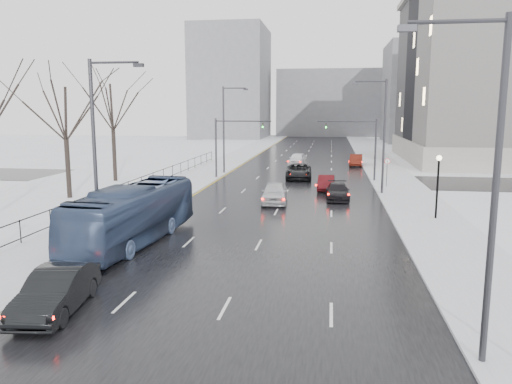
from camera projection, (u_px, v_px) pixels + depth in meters
The scene contains 27 objects.
road at pixel (300, 167), 64.73m from camera, with size 16.00×150.00×0.04m, color black.
cross_road at pixel (293, 180), 53.03m from camera, with size 130.00×10.00×0.04m, color black.
sidewalk_left at pixel (221, 165), 66.25m from camera, with size 5.00×150.00×0.16m, color silver.
sidewalk_right at pixel (383, 168), 63.19m from camera, with size 5.00×150.00×0.16m, color silver.
park_strip at pixel (153, 164), 67.64m from camera, with size 14.00×150.00×0.12m, color white.
tree_park_d at pixel (70, 199), 41.97m from camera, with size 8.75×8.75×12.50m, color black, non-canonical shape.
tree_park_e at pixel (116, 182), 51.78m from camera, with size 9.45×9.45×13.50m, color black, non-canonical shape.
iron_fence at pixel (102, 198), 37.22m from camera, with size 0.06×70.00×1.30m.
streetlight_r_near at pixel (488, 177), 13.85m from camera, with size 2.95×0.25×10.00m.
streetlight_r_mid at pixel (382, 131), 43.11m from camera, with size 2.95×0.25×10.00m.
streetlight_l_near at pixel (98, 145), 25.98m from camera, with size 2.95×0.25×10.00m.
streetlight_l_far at pixel (226, 125), 57.20m from camera, with size 2.95×0.25×10.00m.
lamppost_r_mid at pixel (438, 178), 33.38m from camera, with size 0.36×0.36×4.28m.
mast_signal_right at pixel (365, 142), 51.28m from camera, with size 6.10×0.33×6.50m.
mast_signal_left at pixel (226, 141), 53.42m from camera, with size 6.10×0.33×6.50m.
no_uturn_sign at pixel (387, 164), 47.41m from camera, with size 0.60×0.06×2.70m.
bldg_far_right at pixel (440, 93), 112.49m from camera, with size 24.00×20.00×22.00m, color slate.
bldg_far_left at pixel (231, 83), 129.04m from camera, with size 18.00×22.00×28.00m, color slate.
bldg_far_center at pixel (332, 103), 140.70m from camera, with size 30.00×18.00×18.00m, color slate.
sedan_left_near at pixel (56, 291), 18.41m from camera, with size 1.71×4.90×1.61m, color black.
bus at pixel (134, 214), 27.93m from camera, with size 2.73×11.68×3.25m, color #354668.
sedan_center_near at pixel (275, 193), 39.74m from camera, with size 1.98×4.93×1.68m, color silver.
sedan_right_near at pixel (326, 183), 46.08m from camera, with size 1.47×4.21×1.39m, color #450B10.
sedan_right_cross at pixel (299, 171), 53.50m from camera, with size 2.70×5.85×1.63m, color black.
sedan_right_far at pixel (338, 191), 41.39m from camera, with size 1.88×4.63×1.34m, color black.
sedan_center_far at pixel (297, 159), 66.26m from camera, with size 1.98×4.93×1.68m, color white.
sedan_right_distant at pixel (356, 160), 65.86m from camera, with size 1.60×4.58×1.51m, color #58180F.
Camera 1 is at (3.82, -4.53, 7.49)m, focal length 35.00 mm.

